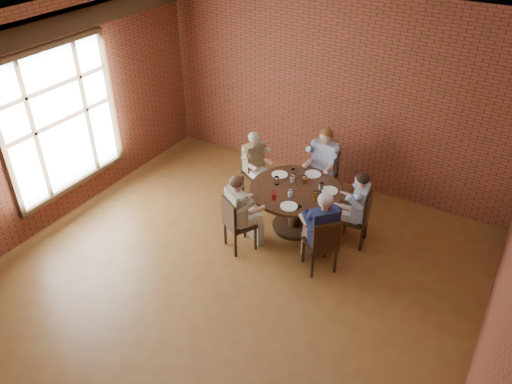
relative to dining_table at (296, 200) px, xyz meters
The scene contains 31 objects.
floor 1.89m from the dining_table, 97.37° to the right, with size 7.00×7.00×0.00m, color brown.
ceiling 3.40m from the dining_table, 97.37° to the right, with size 7.00×7.00×0.00m, color silver.
wall_back 2.08m from the dining_table, 97.78° to the left, with size 7.00×7.00×0.00m, color brown.
wall_left 4.09m from the dining_table, 152.69° to the right, with size 7.00×7.00×0.00m, color brown.
wall_right 3.70m from the dining_table, 30.80° to the right, with size 7.00×7.00×0.00m, color brown.
ceiling_beam 4.24m from the dining_table, 146.16° to the right, with size 0.22×6.90×0.26m, color #332011.
window 3.85m from the dining_table, 157.71° to the right, with size 0.10×2.16×2.36m.
dining_table is the anchor object (origin of this frame).
chair_a 1.03m from the dining_table, ahead, with size 0.44×0.44×0.89m.
diner_a 0.96m from the dining_table, ahead, with size 0.48×0.59×1.25m, color #426DAC, non-canonical shape.
chair_b 1.07m from the dining_table, 89.39° to the left, with size 0.43×0.43×0.94m.
diner_b 0.99m from the dining_table, 89.39° to the left, with size 0.53×0.65×1.34m, color #8692AB, non-canonical shape.
chair_c 1.21m from the dining_table, 154.90° to the left, with size 0.49×0.49×0.88m.
diner_c 1.15m from the dining_table, 154.90° to the left, with size 0.46×0.57×1.22m, color brown, non-canonical shape.
chair_d 1.08m from the dining_table, 119.66° to the right, with size 0.55×0.55×0.91m.
diner_d 1.00m from the dining_table, 119.66° to the right, with size 0.50×0.61×1.28m, color gray, non-canonical shape.
chair_e 1.08m from the dining_table, 42.45° to the right, with size 0.58×0.58×0.92m.
diner_e 1.01m from the dining_table, 42.45° to the right, with size 0.51×0.63×1.30m, color #192047, non-canonical shape.
plate_a 0.56m from the dining_table, 22.99° to the left, with size 0.26×0.26×0.01m, color white.
plate_b 0.56m from the dining_table, 85.34° to the left, with size 0.26×0.26×0.01m, color white.
plate_c 0.52m from the dining_table, 151.81° to the left, with size 0.26×0.26×0.01m, color white.
plate_d 0.56m from the dining_table, 75.45° to the right, with size 0.26×0.26×0.01m, color white.
glass_a 0.48m from the dining_table, 19.68° to the left, with size 0.07×0.07×0.14m, color white.
glass_b 0.35m from the dining_table, 77.50° to the left, with size 0.07×0.07×0.14m, color white.
glass_c 0.46m from the dining_table, 126.00° to the left, with size 0.07×0.07×0.14m, color white.
glass_d 0.35m from the dining_table, 134.83° to the left, with size 0.07×0.07×0.14m, color white.
glass_e 0.44m from the dining_table, behind, with size 0.07×0.07×0.14m, color white.
glass_f 0.55m from the dining_table, 110.15° to the right, with size 0.07×0.07×0.14m, color white.
glass_g 0.38m from the dining_table, 85.85° to the right, with size 0.07×0.07×0.14m, color white.
glass_h 0.49m from the dining_table, 19.89° to the right, with size 0.07×0.07×0.14m, color white.
smartphone 0.56m from the dining_table, 61.62° to the right, with size 0.07×0.14×0.01m, color black.
Camera 1 is at (3.01, -4.10, 4.96)m, focal length 35.00 mm.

